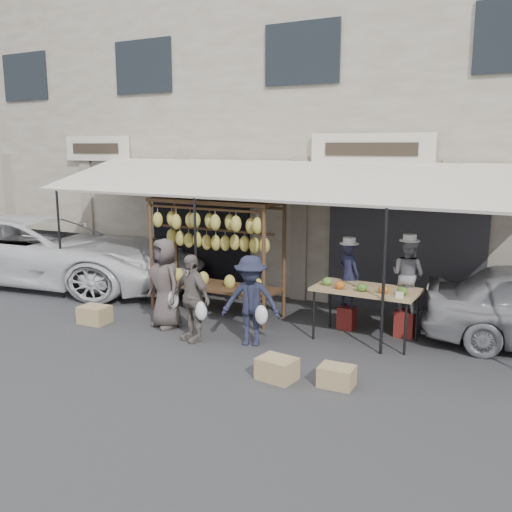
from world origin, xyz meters
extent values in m
plane|color=#2D2D30|center=(0.00, 0.00, 0.00)|extent=(90.00, 90.00, 0.00)
cube|color=beige|center=(0.00, 6.50, 3.50)|extent=(24.00, 6.00, 7.00)
cube|color=#232328|center=(2.20, 3.46, 1.25)|extent=(3.00, 0.10, 2.50)
cube|color=black|center=(-2.50, 3.46, 1.25)|extent=(2.60, 0.10, 2.50)
cube|color=silver|center=(1.50, 3.40, 3.15)|extent=(2.40, 0.10, 0.60)
cube|color=silver|center=(-5.50, 3.40, 3.15)|extent=(2.00, 0.10, 0.60)
cube|color=beige|center=(0.00, 2.30, 2.60)|extent=(10.00, 2.34, 0.63)
cylinder|color=black|center=(-4.50, 1.15, 1.15)|extent=(0.05, 0.05, 2.30)
cylinder|color=black|center=(-1.00, 1.15, 1.15)|extent=(0.05, 0.05, 2.30)
cylinder|color=black|center=(2.50, 1.15, 1.15)|extent=(0.05, 0.05, 2.30)
cylinder|color=#422918|center=(-2.19, 1.34, 1.10)|extent=(0.07, 0.07, 2.20)
cylinder|color=#422918|center=(0.31, 1.34, 1.10)|extent=(0.07, 0.07, 2.20)
cylinder|color=#422918|center=(-2.19, 2.14, 1.10)|extent=(0.07, 0.07, 2.20)
cylinder|color=#422918|center=(0.31, 2.14, 1.10)|extent=(0.07, 0.07, 2.20)
cube|color=#422918|center=(-0.94, 1.74, 2.20)|extent=(2.60, 0.90, 0.07)
cylinder|color=#422918|center=(-0.94, 1.39, 2.08)|extent=(2.50, 0.05, 0.05)
cylinder|color=#422918|center=(-0.94, 2.09, 2.08)|extent=(2.50, 0.05, 0.05)
cylinder|color=#422918|center=(-0.94, 1.74, 1.65)|extent=(2.50, 0.05, 0.05)
cube|color=#422918|center=(-0.94, 1.74, 0.55)|extent=(2.50, 0.80, 0.05)
ellipsoid|color=#E0CE5B|center=(-2.04, 1.39, 1.81)|extent=(0.20, 0.18, 0.30)
ellipsoid|color=#E0CE5B|center=(-1.82, 1.54, 1.83)|extent=(0.20, 0.18, 0.30)
ellipsoid|color=#E0CE5B|center=(-1.60, 1.39, 1.80)|extent=(0.20, 0.18, 0.30)
ellipsoid|color=#E0CE5B|center=(-1.38, 1.54, 1.83)|extent=(0.20, 0.18, 0.30)
ellipsoid|color=#E0CE5B|center=(-1.16, 1.39, 1.86)|extent=(0.20, 0.18, 0.30)
ellipsoid|color=#E0CE5B|center=(-0.94, 1.54, 1.84)|extent=(0.20, 0.18, 0.30)
ellipsoid|color=#E0CE5B|center=(-0.72, 1.39, 1.85)|extent=(0.20, 0.18, 0.30)
ellipsoid|color=#E0CE5B|center=(-0.50, 1.54, 1.85)|extent=(0.20, 0.18, 0.30)
ellipsoid|color=#E0CE5B|center=(-0.28, 1.39, 1.85)|extent=(0.20, 0.18, 0.30)
ellipsoid|color=#E0CE5B|center=(-0.06, 1.54, 1.81)|extent=(0.20, 0.18, 0.30)
ellipsoid|color=#E0CE5B|center=(0.16, 1.39, 1.84)|extent=(0.20, 0.18, 0.30)
ellipsoid|color=#E0CE5B|center=(-1.99, 1.74, 1.44)|extent=(0.20, 0.18, 0.30)
ellipsoid|color=#E0CE5B|center=(-1.78, 1.74, 1.42)|extent=(0.20, 0.18, 0.30)
ellipsoid|color=#E0CE5B|center=(-1.57, 1.74, 1.40)|extent=(0.20, 0.18, 0.30)
ellipsoid|color=#E0CE5B|center=(-1.36, 1.74, 1.42)|extent=(0.20, 0.18, 0.30)
ellipsoid|color=#E0CE5B|center=(-1.15, 1.74, 1.39)|extent=(0.20, 0.18, 0.30)
ellipsoid|color=#E0CE5B|center=(-0.94, 1.74, 1.40)|extent=(0.20, 0.18, 0.30)
ellipsoid|color=#E0CE5B|center=(-0.73, 1.74, 1.41)|extent=(0.20, 0.18, 0.30)
ellipsoid|color=#E0CE5B|center=(-0.52, 1.74, 1.44)|extent=(0.20, 0.18, 0.30)
ellipsoid|color=#E0CE5B|center=(-0.31, 1.74, 1.43)|extent=(0.20, 0.18, 0.30)
ellipsoid|color=#E0CE5B|center=(-0.10, 1.74, 1.42)|extent=(0.20, 0.18, 0.30)
ellipsoid|color=#E0CE5B|center=(0.11, 1.74, 1.44)|extent=(0.20, 0.18, 0.30)
cube|color=tan|center=(2.07, 1.65, 0.88)|extent=(1.70, 0.90, 0.05)
cylinder|color=black|center=(1.30, 1.28, 0.42)|extent=(0.04, 0.04, 0.85)
cylinder|color=black|center=(2.84, 1.28, 0.42)|extent=(0.04, 0.04, 0.85)
cylinder|color=black|center=(1.30, 2.02, 0.42)|extent=(0.04, 0.04, 0.85)
cylinder|color=black|center=(2.84, 2.02, 0.42)|extent=(0.04, 0.04, 0.85)
ellipsoid|color=#598C33|center=(1.44, 1.50, 0.97)|extent=(0.18, 0.14, 0.14)
ellipsoid|color=#B25919|center=(1.71, 1.37, 0.97)|extent=(0.18, 0.14, 0.14)
ellipsoid|color=#477226|center=(2.08, 1.39, 0.97)|extent=(0.18, 0.14, 0.14)
ellipsoid|color=#B25919|center=(2.43, 1.43, 0.97)|extent=(0.18, 0.14, 0.14)
ellipsoid|color=#477226|center=(2.71, 1.46, 0.97)|extent=(0.18, 0.14, 0.14)
imported|color=#1A1C34|center=(1.59, 2.09, 0.99)|extent=(0.49, 0.40, 1.17)
imported|color=gray|center=(2.61, 2.19, 1.07)|extent=(0.72, 0.64, 1.24)
imported|color=#4B413F|center=(-1.30, 0.60, 0.81)|extent=(0.91, 0.75, 1.62)
imported|color=slate|center=(-0.47, 0.25, 0.73)|extent=(0.93, 0.58, 1.47)
imported|color=#1F2236|center=(0.51, 0.53, 0.74)|extent=(1.09, 0.83, 1.49)
cube|color=maroon|center=(1.59, 2.09, 0.20)|extent=(0.30, 0.30, 0.40)
cube|color=maroon|center=(2.61, 2.19, 0.23)|extent=(0.38, 0.38, 0.46)
cube|color=tan|center=(1.53, -0.53, 0.16)|extent=(0.56, 0.45, 0.31)
cube|color=tan|center=(2.34, -0.34, 0.14)|extent=(0.49, 0.38, 0.28)
cube|color=tan|center=(-2.58, 0.14, 0.16)|extent=(0.56, 0.44, 0.32)
imported|color=white|center=(-6.12, 1.89, 1.17)|extent=(5.95, 3.43, 2.34)
camera|label=1|loc=(4.91, -7.23, 3.21)|focal=40.00mm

